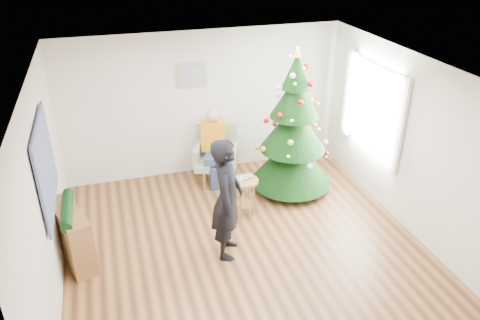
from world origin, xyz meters
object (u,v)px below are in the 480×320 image
object	(u,v)px
stool	(245,197)
armchair	(216,160)
christmas_tree	(293,129)
standing_man	(227,199)
console	(73,235)

from	to	relation	value
stool	armchair	xyz separation A→B (m)	(-0.15, 1.25, 0.05)
christmas_tree	armchair	distance (m)	1.54
standing_man	console	world-z (taller)	standing_man
armchair	console	xyz separation A→B (m)	(-2.43, -1.64, 0.03)
stool	standing_man	xyz separation A→B (m)	(-0.52, -0.85, 0.56)
stool	christmas_tree	bearing A→B (deg)	28.64
stool	console	size ratio (longest dim) A/B	0.62
standing_man	console	bearing A→B (deg)	98.14
armchair	standing_man	world-z (taller)	standing_man
stool	console	distance (m)	2.61
christmas_tree	stool	size ratio (longest dim) A/B	3.98
stool	standing_man	world-z (taller)	standing_man
stool	standing_man	distance (m)	1.14
armchair	christmas_tree	bearing A→B (deg)	-11.56
christmas_tree	stool	world-z (taller)	christmas_tree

